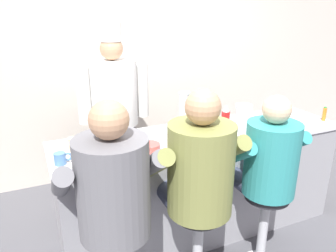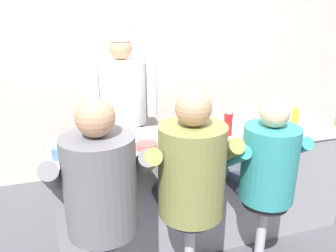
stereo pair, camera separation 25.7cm
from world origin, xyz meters
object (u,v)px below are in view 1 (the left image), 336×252
object	(u,v)px
water_pitcher_clear	(243,118)
diner_seated_olive	(198,173)
ketchup_bottle_red	(225,120)
diner_seated_teal	(267,163)
cup_stack_steel	(184,112)
hot_sauce_bottle_orange	(324,114)
breakfast_plate	(107,151)
cereal_bowl	(149,147)
diner_seated_grey	(112,191)
mustard_bottle_yellow	(286,114)
cook_in_whites_near	(115,108)
coffee_mug_blue	(61,158)
coffee_mug_tan	(74,144)

from	to	relation	value
water_pitcher_clear	diner_seated_olive	bearing A→B (deg)	-144.95
ketchup_bottle_red	diner_seated_teal	bearing A→B (deg)	-85.17
ketchup_bottle_red	water_pitcher_clear	xyz separation A→B (m)	(0.18, -0.00, -0.00)
water_pitcher_clear	cup_stack_steel	bearing A→B (deg)	156.99
ketchup_bottle_red	cup_stack_steel	world-z (taller)	cup_stack_steel
hot_sauce_bottle_orange	breakfast_plate	world-z (taller)	hot_sauce_bottle_orange
cup_stack_steel	diner_seated_olive	size ratio (longest dim) A/B	0.23
cereal_bowl	diner_seated_grey	world-z (taller)	diner_seated_grey
mustard_bottle_yellow	diner_seated_teal	world-z (taller)	diner_seated_teal
cook_in_whites_near	breakfast_plate	bearing A→B (deg)	-108.40
cup_stack_steel	hot_sauce_bottle_orange	bearing A→B (deg)	-12.31
breakfast_plate	coffee_mug_blue	size ratio (longest dim) A/B	2.07
breakfast_plate	diner_seated_grey	xyz separation A→B (m)	(-0.09, -0.50, -0.04)
diner_seated_olive	diner_seated_teal	distance (m)	0.57
coffee_mug_blue	diner_seated_olive	xyz separation A→B (m)	(0.81, -0.44, -0.06)
coffee_mug_blue	diner_seated_grey	bearing A→B (deg)	-62.09
coffee_mug_blue	diner_seated_olive	distance (m)	0.92
diner_seated_olive	cook_in_whites_near	distance (m)	1.43
water_pitcher_clear	breakfast_plate	xyz separation A→B (m)	(-1.18, 0.00, -0.10)
hot_sauce_bottle_orange	breakfast_plate	distance (m)	2.04
hot_sauce_bottle_orange	diner_seated_teal	world-z (taller)	diner_seated_teal
cup_stack_steel	water_pitcher_clear	bearing A→B (deg)	-23.01
hot_sauce_bottle_orange	cup_stack_steel	distance (m)	1.35
hot_sauce_bottle_orange	diner_seated_grey	bearing A→B (deg)	-169.25
ketchup_bottle_red	diner_seated_grey	world-z (taller)	diner_seated_grey
cup_stack_steel	diner_seated_teal	world-z (taller)	diner_seated_teal
hot_sauce_bottle_orange	breakfast_plate	bearing A→B (deg)	177.37
hot_sauce_bottle_orange	diner_seated_olive	xyz separation A→B (m)	(-1.56, -0.40, -0.09)
mustard_bottle_yellow	coffee_mug_tan	size ratio (longest dim) A/B	1.61
diner_seated_grey	cook_in_whites_near	world-z (taller)	cook_in_whites_near
coffee_mug_tan	diner_seated_olive	xyz separation A→B (m)	(0.68, -0.64, -0.07)
diner_seated_grey	diner_seated_olive	size ratio (longest dim) A/B	1.00
diner_seated_teal	cook_in_whites_near	size ratio (longest dim) A/B	0.77
ketchup_bottle_red	diner_seated_teal	size ratio (longest dim) A/B	0.18
cereal_bowl	diner_seated_grey	bearing A→B (deg)	-133.40
hot_sauce_bottle_orange	coffee_mug_tan	distance (m)	2.26
mustard_bottle_yellow	breakfast_plate	xyz separation A→B (m)	(-1.64, 0.03, -0.08)
water_pitcher_clear	cook_in_whites_near	bearing A→B (deg)	133.60
mustard_bottle_yellow	hot_sauce_bottle_orange	xyz separation A→B (m)	(0.40, -0.07, -0.03)
coffee_mug_tan	cup_stack_steel	size ratio (longest dim) A/B	0.38
coffee_mug_tan	diner_seated_teal	bearing A→B (deg)	-27.15
coffee_mug_tan	cook_in_whites_near	xyz separation A→B (m)	(0.51, 0.78, 0.00)
mustard_bottle_yellow	coffee_mug_blue	size ratio (longest dim) A/B	1.72
breakfast_plate	coffee_mug_tan	xyz separation A→B (m)	(-0.21, 0.14, 0.04)
cup_stack_steel	coffee_mug_tan	bearing A→B (deg)	-176.73
hot_sauce_bottle_orange	breakfast_plate	xyz separation A→B (m)	(-2.04, 0.09, -0.05)
cereal_bowl	cup_stack_steel	size ratio (longest dim) A/B	0.48
cook_in_whites_near	hot_sauce_bottle_orange	bearing A→B (deg)	-30.31
cook_in_whites_near	coffee_mug_tan	bearing A→B (deg)	-123.37
mustard_bottle_yellow	diner_seated_grey	bearing A→B (deg)	-164.79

